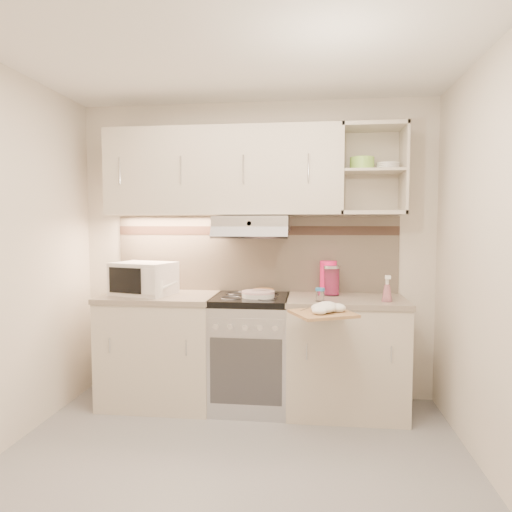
{
  "coord_description": "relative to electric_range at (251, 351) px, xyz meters",
  "views": [
    {
      "loc": [
        0.46,
        -2.48,
        1.47
      ],
      "look_at": [
        0.06,
        0.95,
        1.23
      ],
      "focal_mm": 32.0,
      "sensor_mm": 36.0,
      "label": 1
    }
  ],
  "objects": [
    {
      "name": "room_shell",
      "position": [
        0.0,
        -0.73,
        1.18
      ],
      "size": [
        3.04,
        2.84,
        2.52
      ],
      "color": "beige",
      "rests_on": "ground"
    },
    {
      "name": "bread_loaf",
      "position": [
        0.09,
        0.12,
        0.47
      ],
      "size": [
        0.17,
        0.17,
        0.04
      ],
      "primitive_type": "cylinder",
      "color": "#A26B41",
      "rests_on": "electric_range"
    },
    {
      "name": "microwave",
      "position": [
        -0.88,
        -0.0,
        0.58
      ],
      "size": [
        0.54,
        0.46,
        0.26
      ],
      "rotation": [
        0.0,
        0.0,
        -0.28
      ],
      "color": "silver",
      "rests_on": "worktop_left"
    },
    {
      "name": "ground",
      "position": [
        0.0,
        -1.1,
        -0.45
      ],
      "size": [
        3.0,
        3.0,
        0.0
      ],
      "primitive_type": "plane",
      "color": "gray",
      "rests_on": "ground"
    },
    {
      "name": "pink_pitcher",
      "position": [
        0.62,
        0.2,
        0.59
      ],
      "size": [
        0.15,
        0.14,
        0.27
      ],
      "rotation": [
        0.0,
        0.0,
        0.18
      ],
      "color": "#FF1B68",
      "rests_on": "worktop_right"
    },
    {
      "name": "base_cabinet_left",
      "position": [
        -0.75,
        0.0,
        -0.02
      ],
      "size": [
        0.9,
        0.6,
        0.86
      ],
      "primitive_type": "cube",
      "color": "beige",
      "rests_on": "ground"
    },
    {
      "name": "plate_stack",
      "position": [
        0.06,
        -0.04,
        0.47
      ],
      "size": [
        0.26,
        0.26,
        0.06
      ],
      "rotation": [
        0.0,
        0.0,
        -0.26
      ],
      "color": "silver",
      "rests_on": "electric_range"
    },
    {
      "name": "watering_can",
      "position": [
        -0.73,
        -0.14,
        0.52
      ],
      "size": [
        0.24,
        0.13,
        0.2
      ],
      "rotation": [
        0.0,
        0.0,
        0.27
      ],
      "color": "white",
      "rests_on": "worktop_left"
    },
    {
      "name": "spray_bottle",
      "position": [
        1.04,
        -0.13,
        0.53
      ],
      "size": [
        0.08,
        0.08,
        0.21
      ],
      "rotation": [
        0.0,
        0.0,
        -0.1
      ],
      "color": "pink",
      "rests_on": "worktop_right"
    },
    {
      "name": "worktop_right",
      "position": [
        0.75,
        0.0,
        0.43
      ],
      "size": [
        0.92,
        0.62,
        0.04
      ],
      "primitive_type": "cube",
      "color": "gray",
      "rests_on": "base_cabinet_right"
    },
    {
      "name": "electric_range",
      "position": [
        0.0,
        0.0,
        0.0
      ],
      "size": [
        0.6,
        0.6,
        0.9
      ],
      "color": "#B7B7BC",
      "rests_on": "ground"
    },
    {
      "name": "worktop_left",
      "position": [
        -0.75,
        0.0,
        0.43
      ],
      "size": [
        0.92,
        0.62,
        0.04
      ],
      "primitive_type": "cube",
      "color": "gray",
      "rests_on": "base_cabinet_left"
    },
    {
      "name": "glass_jar",
      "position": [
        0.64,
        0.12,
        0.57
      ],
      "size": [
        0.13,
        0.13,
        0.24
      ],
      "rotation": [
        0.0,
        0.0,
        -0.13
      ],
      "color": "silver",
      "rests_on": "worktop_right"
    },
    {
      "name": "cutting_board",
      "position": [
        0.56,
        -0.5,
        0.42
      ],
      "size": [
        0.49,
        0.47,
        0.02
      ],
      "primitive_type": "cube",
      "rotation": [
        0.0,
        0.0,
        0.43
      ],
      "color": "tan",
      "rests_on": "base_cabinet_right"
    },
    {
      "name": "spice_jar",
      "position": [
        0.54,
        -0.18,
        0.5
      ],
      "size": [
        0.07,
        0.07,
        0.1
      ],
      "rotation": [
        0.0,
        0.0,
        -0.09
      ],
      "color": "white",
      "rests_on": "worktop_right"
    },
    {
      "name": "dish_towel",
      "position": [
        0.59,
        -0.53,
        0.47
      ],
      "size": [
        0.29,
        0.26,
        0.07
      ],
      "primitive_type": null,
      "rotation": [
        0.0,
        0.0,
        -0.16
      ],
      "color": "silver",
      "rests_on": "cutting_board"
    },
    {
      "name": "base_cabinet_right",
      "position": [
        0.75,
        0.0,
        -0.02
      ],
      "size": [
        0.9,
        0.6,
        0.86
      ],
      "primitive_type": "cube",
      "color": "beige",
      "rests_on": "ground"
    }
  ]
}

